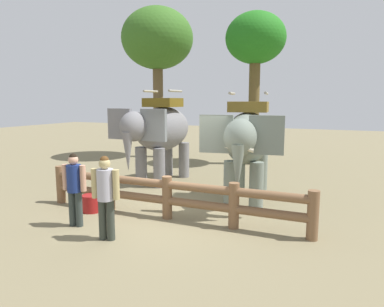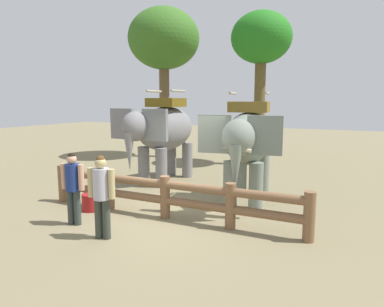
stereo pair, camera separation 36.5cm
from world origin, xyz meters
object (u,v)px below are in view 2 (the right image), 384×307
tourist_man_in_blue (101,191)px  tree_far_left (164,41)px  feed_bucket (91,202)px  log_fence (165,194)px  tourist_woman_in_black (73,183)px  tree_back_center (261,42)px  elephant_center (247,141)px  elephant_near_left (162,131)px

tourist_man_in_blue → tree_far_left: tree_far_left is taller
tourist_man_in_blue → feed_bucket: (-1.52, 1.37, -0.80)m
log_fence → tree_far_left: tree_far_left is taller
log_fence → tourist_woman_in_black: 2.16m
tourist_man_in_blue → tree_back_center: size_ratio=0.26×
elephant_center → feed_bucket: size_ratio=7.48×
log_fence → tourist_man_in_blue: bearing=-107.4°
elephant_center → tourist_woman_in_black: elephant_center is taller
log_fence → tourist_woman_in_black: bearing=-141.9°
elephant_near_left → feed_bucket: elephant_near_left is taller
tourist_woman_in_black → tourist_man_in_blue: 1.21m
tourist_man_in_blue → tree_back_center: bearing=86.5°
tourist_woman_in_black → feed_bucket: (-0.37, 0.99, -0.76)m
tourist_woman_in_black → feed_bucket: tourist_woman_in_black is taller
tree_far_left → feed_bucket: (2.80, -8.68, -5.56)m
tree_far_left → elephant_center: bearing=-44.6°
tree_back_center → elephant_center: bearing=-77.8°
log_fence → tree_back_center: size_ratio=1.05×
elephant_center → log_fence: bearing=-121.5°
tourist_woman_in_black → tourist_man_in_blue: (1.15, -0.37, 0.04)m
log_fence → elephant_center: size_ratio=1.90×
log_fence → feed_bucket: log_fence is taller
tree_far_left → tree_back_center: size_ratio=1.11×
elephant_center → tree_back_center: size_ratio=0.55×
tree_far_left → tree_back_center: tree_far_left is taller
tourist_man_in_blue → log_fence: bearing=72.6°
elephant_near_left → tree_back_center: bearing=66.8°
tourist_man_in_blue → tourist_woman_in_black: bearing=162.1°
elephant_center → tree_back_center: 7.13m
tourist_woman_in_black → tree_back_center: bearing=79.6°
tree_far_left → tree_back_center: 4.95m
elephant_near_left → tree_far_left: size_ratio=0.51×
tourist_woman_in_black → tree_back_center: size_ratio=0.25×
log_fence → tree_back_center: bearing=89.5°
elephant_center → feed_bucket: bearing=-143.3°
log_fence → tree_back_center: 9.52m
elephant_near_left → tourist_man_in_blue: (1.50, -5.03, -0.80)m
elephant_center → tourist_woman_in_black: size_ratio=2.17×
log_fence → tourist_man_in_blue: tourist_man_in_blue is taller
elephant_center → tree_far_left: (-6.22, 6.12, 4.04)m
tourist_woman_in_black → tourist_man_in_blue: bearing=-17.9°
log_fence → elephant_near_left: size_ratio=1.86×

